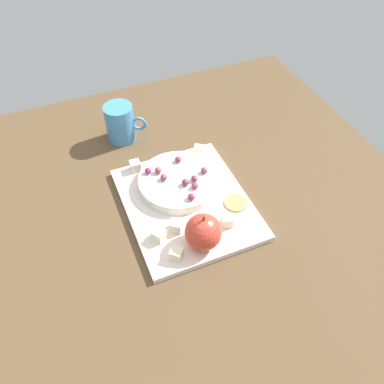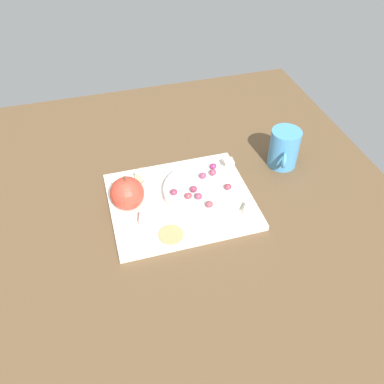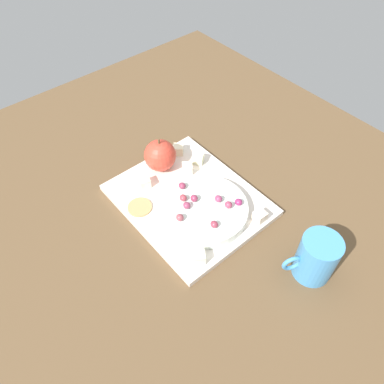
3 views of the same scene
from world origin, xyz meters
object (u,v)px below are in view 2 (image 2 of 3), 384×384
(cheese_cube_5, at_px, (149,186))
(grape_2, at_px, (213,172))
(cheese_cube_3, at_px, (228,164))
(grape_1, at_px, (198,196))
(cheese_cube_0, at_px, (250,210))
(cracker_0, at_px, (170,235))
(serving_dish, at_px, (204,191))
(grape_6, at_px, (209,204))
(grape_3, at_px, (188,196))
(grape_7, at_px, (194,189))
(cup, at_px, (284,148))
(platter, at_px, (181,201))
(grape_4, at_px, (213,166))
(apple_whole, at_px, (127,195))
(grape_0, at_px, (174,192))
(cheese_cube_2, at_px, (142,176))
(cheese_cube_1, at_px, (145,220))
(grape_5, at_px, (228,187))
(grape_8, at_px, (203,176))
(cheese_cube_4, at_px, (120,185))

(cheese_cube_5, xyz_separation_m, grape_2, (-0.15, 0.01, 0.02))
(cheese_cube_3, height_order, grape_1, grape_1)
(cheese_cube_0, relative_size, cracker_0, 0.45)
(cheese_cube_0, bearing_deg, cheese_cube_3, -92.91)
(serving_dish, distance_m, grape_2, 0.05)
(grape_6, bearing_deg, cheese_cube_0, 164.65)
(cheese_cube_5, bearing_deg, grape_3, 135.66)
(grape_7, distance_m, cup, 0.27)
(cheese_cube_5, relative_size, grape_6, 1.41)
(cheese_cube_0, distance_m, cup, 0.22)
(grape_1, bearing_deg, platter, -45.30)
(grape_1, distance_m, grape_2, 0.09)
(grape_4, relative_size, grape_6, 1.00)
(platter, bearing_deg, cheese_cube_3, -152.31)
(apple_whole, height_order, grape_6, apple_whole)
(cheese_cube_0, distance_m, grape_4, 0.15)
(cheese_cube_0, height_order, grape_2, grape_2)
(cracker_0, height_order, grape_0, grape_0)
(cheese_cube_2, bearing_deg, cheese_cube_5, 100.95)
(cheese_cube_2, relative_size, cracker_0, 0.45)
(cheese_cube_5, bearing_deg, cracker_0, 95.88)
(cheese_cube_2, distance_m, cracker_0, 0.19)
(platter, height_order, grape_0, grape_0)
(cheese_cube_1, distance_m, grape_0, 0.09)
(cracker_0, relative_size, cup, 0.53)
(cheese_cube_0, relative_size, cheese_cube_5, 1.00)
(platter, bearing_deg, cracker_0, 63.82)
(apple_whole, xyz_separation_m, cracker_0, (-0.07, 0.11, -0.04))
(grape_5, height_order, grape_8, same)
(cheese_cube_5, bearing_deg, platter, 142.71)
(cheese_cube_0, bearing_deg, cracker_0, 3.83)
(cup, bearing_deg, cheese_cube_1, 17.93)
(cheese_cube_2, xyz_separation_m, cheese_cube_4, (0.06, 0.02, 0.00))
(grape_5, bearing_deg, cheese_cube_0, 113.86)
(cheese_cube_0, distance_m, grape_0, 0.17)
(grape_3, xyz_separation_m, grape_7, (-0.02, -0.02, 0.00))
(cheese_cube_1, xyz_separation_m, grape_6, (-0.14, 0.01, 0.02))
(platter, distance_m, grape_1, 0.06)
(cheese_cube_4, height_order, grape_6, grape_6)
(cracker_0, distance_m, grape_0, 0.10)
(grape_6, height_order, cup, cup)
(cheese_cube_3, xyz_separation_m, grape_5, (0.04, 0.10, 0.02))
(grape_2, relative_size, grape_4, 1.00)
(grape_4, relative_size, grape_5, 1.00)
(grape_6, bearing_deg, cup, -151.13)
(grape_3, bearing_deg, grape_4, -136.08)
(grape_5, bearing_deg, grape_1, 8.69)
(cheese_cube_2, xyz_separation_m, grape_8, (-0.13, 0.06, 0.02))
(cheese_cube_0, relative_size, grape_0, 1.41)
(platter, height_order, grape_4, grape_4)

